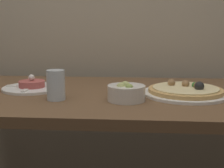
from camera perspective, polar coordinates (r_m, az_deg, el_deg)
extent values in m
cube|color=brown|center=(1.20, -1.93, -2.29)|extent=(1.38, 0.70, 0.03)
cylinder|color=white|center=(1.18, 13.26, -1.69)|extent=(0.31, 0.31, 0.01)
cylinder|color=tan|center=(1.18, 13.28, -1.13)|extent=(0.27, 0.27, 0.01)
cylinder|color=beige|center=(1.18, 13.30, -0.69)|extent=(0.24, 0.24, 0.00)
sphere|color=#997047|center=(1.18, 15.34, -0.29)|extent=(0.03, 0.03, 0.03)
sphere|color=#997047|center=(1.20, 13.32, 0.04)|extent=(0.03, 0.03, 0.03)
sphere|color=#997047|center=(1.21, 10.81, 0.21)|extent=(0.03, 0.03, 0.03)
sphere|color=#387F33|center=(1.19, 14.90, -0.18)|extent=(0.02, 0.02, 0.02)
sphere|color=black|center=(1.16, 15.68, -0.39)|extent=(0.03, 0.03, 0.03)
cylinder|color=white|center=(1.29, -14.41, -0.74)|extent=(0.23, 0.23, 0.01)
cylinder|color=#B2514C|center=(1.28, -14.45, 0.03)|extent=(0.10, 0.10, 0.03)
sphere|color=silver|center=(1.28, -14.50, 1.14)|extent=(0.03, 0.03, 0.03)
cube|color=white|center=(1.26, -10.82, -0.46)|extent=(0.04, 0.02, 0.01)
cube|color=white|center=(1.36, -13.30, 0.29)|extent=(0.02, 0.04, 0.01)
cube|color=white|center=(1.32, -17.88, -0.33)|extent=(0.04, 0.02, 0.01)
cube|color=white|center=(1.21, -15.70, -1.16)|extent=(0.02, 0.04, 0.01)
cylinder|color=silver|center=(1.06, 2.65, -1.65)|extent=(0.13, 0.13, 0.05)
sphere|color=#8EA34C|center=(1.06, 1.76, -0.46)|extent=(0.03, 0.03, 0.03)
sphere|color=#8EA34C|center=(1.03, 3.16, -0.74)|extent=(0.03, 0.03, 0.03)
sphere|color=#B7BC70|center=(1.07, 2.45, -0.26)|extent=(0.03, 0.03, 0.03)
sphere|color=#B7BC70|center=(1.05, 1.63, -0.56)|extent=(0.03, 0.03, 0.03)
cylinder|color=silver|center=(1.08, -10.23, -0.18)|extent=(0.06, 0.06, 0.10)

